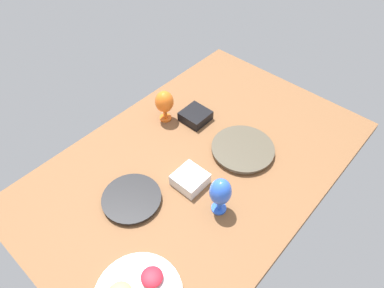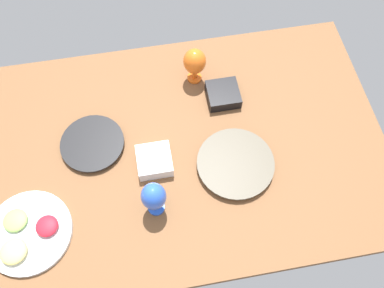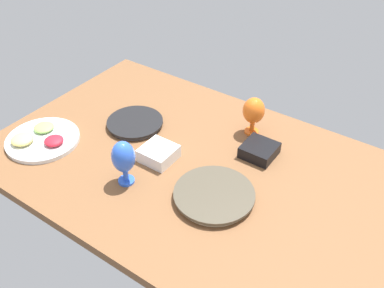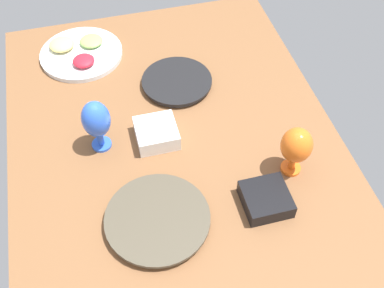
{
  "view_description": "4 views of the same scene",
  "coord_description": "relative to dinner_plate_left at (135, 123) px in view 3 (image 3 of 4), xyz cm",
  "views": [
    {
      "loc": [
        -77.09,
        -65.4,
        122.11
      ],
      "look_at": [
        2.49,
        5.84,
        5.9
      ],
      "focal_mm": 32.33,
      "sensor_mm": 36.0,
      "label": 1
    },
    {
      "loc": [
        -8.17,
        -69.43,
        140.66
      ],
      "look_at": [
        3.64,
        -2.43,
        5.9
      ],
      "focal_mm": 37.56,
      "sensor_mm": 36.0,
      "label": 2
    },
    {
      "loc": [
        74.86,
        -106.21,
        111.57
      ],
      "look_at": [
        -1.57,
        3.93,
        5.9
      ],
      "focal_mm": 40.32,
      "sensor_mm": 36.0,
      "label": 3
    },
    {
      "loc": [
        85.57,
        -19.01,
        115.42
      ],
      "look_at": [
        -1.66,
        3.74,
        5.9
      ],
      "focal_mm": 44.06,
      "sensor_mm": 36.0,
      "label": 4
    }
  ],
  "objects": [
    {
      "name": "square_bowl_black",
      "position": [
        54.62,
        12.93,
        1.49
      ],
      "size": [
        12.99,
        12.99,
        4.93
      ],
      "color": "black",
      "rests_on": "ground_plane"
    },
    {
      "name": "hurricane_glass_orange",
      "position": [
        44.81,
        24.77,
        9.65
      ],
      "size": [
        9.31,
        9.31,
        17.21
      ],
      "color": "orange",
      "rests_on": "ground_plane"
    },
    {
      "name": "dinner_plate_right",
      "position": [
        52.87,
        -18.14,
        0.26
      ],
      "size": [
        29.39,
        29.39,
        2.9
      ],
      "color": "beige",
      "rests_on": "ground_plane"
    },
    {
      "name": "square_bowl_white",
      "position": [
        22.83,
        -12.06,
        1.82
      ],
      "size": [
        12.86,
        12.86,
        5.53
      ],
      "color": "white",
      "rests_on": "ground_plane"
    },
    {
      "name": "fruit_platter",
      "position": [
        -24.64,
        -31.35,
        0.27
      ],
      "size": [
        30.5,
        30.5,
        4.98
      ],
      "color": "silver",
      "rests_on": "ground_plane"
    },
    {
      "name": "hurricane_glass_blue",
      "position": [
        21.01,
        -29.47,
        10.34
      ],
      "size": [
        8.7,
        8.7,
        18.63
      ],
      "color": "blue",
      "rests_on": "ground_plane"
    },
    {
      "name": "ground_plane",
      "position": [
        34.1,
        -6.69,
        -3.25
      ],
      "size": [
        160.0,
        104.0,
        4.0
      ],
      "primitive_type": "cube",
      "color": "brown"
    },
    {
      "name": "dinner_plate_left",
      "position": [
        0.0,
        0.0,
        0.0
      ],
      "size": [
        24.76,
        24.76,
        2.41
      ],
      "color": "#4C4C51",
      "rests_on": "ground_plane"
    }
  ]
}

